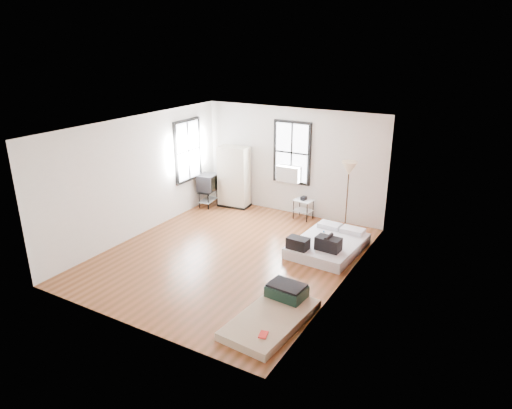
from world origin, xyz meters
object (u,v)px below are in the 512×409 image
Objects in this scene: mattress_bare at (275,312)px; floor_lamp at (349,172)px; wardrobe at (234,177)px; mattress_main at (327,244)px; side_table at (303,204)px; tv_stand at (208,184)px.

floor_lamp is at bearing 98.30° from mattress_bare.
mattress_bare is 5.60m from wardrobe.
floor_lamp is (-0.10, 1.43, 1.29)m from mattress_main.
side_table is 2.74m from tv_stand.
floor_lamp is at bearing -5.94° from wardrobe.
floor_lamp is at bearing -2.59° from tv_stand.
mattress_main is 2.86m from mattress_bare.
wardrobe is at bearing -178.06° from side_table.
side_table is at bearing 133.03° from mattress_main.
side_table is (2.07, 0.07, -0.44)m from wardrobe.
tv_stand is (-3.86, -0.36, -0.80)m from floor_lamp.
mattress_main is 4.13m from tv_stand.
mattress_main is at bearing 98.35° from mattress_bare.
tv_stand is at bearing 167.84° from mattress_main.
mattress_main is 1.10× the size of floor_lamp.
side_table is (-1.46, 4.36, 0.29)m from mattress_bare.
floor_lamp is at bearing 96.86° from mattress_main.
mattress_bare is at bearing -51.31° from tv_stand.
mattress_main is at bearing -86.21° from floor_lamp.
wardrobe is 1.00× the size of floor_lamp.
tv_stand is (-0.63, -0.36, -0.19)m from wardrobe.
wardrobe reaches higher than mattress_bare.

